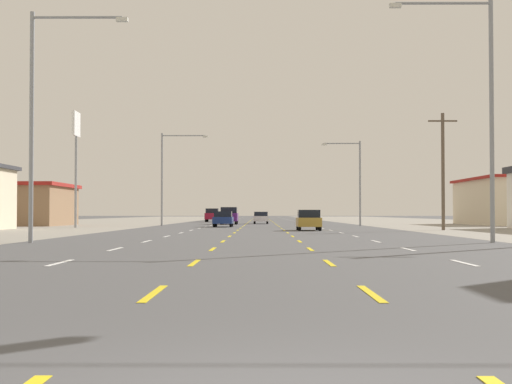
{
  "coord_description": "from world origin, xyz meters",
  "views": [
    {
      "loc": [
        -0.03,
        -5.26,
        1.3
      ],
      "look_at": [
        -0.54,
        79.26,
        3.65
      ],
      "focal_mm": 53.36,
      "sensor_mm": 36.0,
      "label": 1
    }
  ],
  "objects_px": {
    "sedan_center_turn_midfar": "(261,218)",
    "streetlight_right_row_1": "(356,176)",
    "sedan_inner_left_near": "(223,219)",
    "hatchback_inner_right_nearest": "(309,220)",
    "suv_far_left_far": "(212,215)",
    "streetlight_left_row_1": "(167,171)",
    "streetlight_left_row_0": "(41,109)",
    "streetlight_right_row_0": "(481,101)",
    "suv_inner_left_mid": "(229,215)",
    "hatchback_far_right_farther": "(306,217)",
    "pole_sign_left_row_2": "(76,139)"
  },
  "relations": [
    {
      "from": "sedan_inner_left_near",
      "to": "suv_inner_left_mid",
      "type": "distance_m",
      "value": 16.18
    },
    {
      "from": "suv_far_left_far",
      "to": "hatchback_far_right_farther",
      "type": "relative_size",
      "value": 1.26
    },
    {
      "from": "sedan_center_turn_midfar",
      "to": "streetlight_left_row_0",
      "type": "bearing_deg",
      "value": -99.32
    },
    {
      "from": "suv_far_left_far",
      "to": "streetlight_left_row_1",
      "type": "height_order",
      "value": "streetlight_left_row_1"
    },
    {
      "from": "hatchback_inner_right_nearest",
      "to": "suv_inner_left_mid",
      "type": "relative_size",
      "value": 0.8
    },
    {
      "from": "sedan_inner_left_near",
      "to": "sedan_center_turn_midfar",
      "type": "bearing_deg",
      "value": 80.4
    },
    {
      "from": "hatchback_inner_right_nearest",
      "to": "streetlight_right_row_1",
      "type": "relative_size",
      "value": 0.45
    },
    {
      "from": "suv_far_left_far",
      "to": "streetlight_left_row_1",
      "type": "relative_size",
      "value": 0.52
    },
    {
      "from": "sedan_inner_left_near",
      "to": "streetlight_right_row_1",
      "type": "xyz_separation_m",
      "value": [
        13.27,
        6.07,
        4.33
      ]
    },
    {
      "from": "suv_inner_left_mid",
      "to": "suv_far_left_far",
      "type": "height_order",
      "value": "same"
    },
    {
      "from": "hatchback_far_right_farther",
      "to": "streetlight_left_row_0",
      "type": "distance_m",
      "value": 81.35
    },
    {
      "from": "hatchback_inner_right_nearest",
      "to": "streetlight_right_row_0",
      "type": "xyz_separation_m",
      "value": [
        6.14,
        -23.41,
        5.47
      ]
    },
    {
      "from": "hatchback_inner_right_nearest",
      "to": "sedan_center_turn_midfar",
      "type": "distance_m",
      "value": 36.05
    },
    {
      "from": "hatchback_far_right_farther",
      "to": "sedan_center_turn_midfar",
      "type": "bearing_deg",
      "value": -108.47
    },
    {
      "from": "sedan_center_turn_midfar",
      "to": "streetlight_right_row_1",
      "type": "xyz_separation_m",
      "value": [
        9.7,
        -15.0,
        4.33
      ]
    },
    {
      "from": "hatchback_inner_right_nearest",
      "to": "sedan_inner_left_near",
      "type": "bearing_deg",
      "value": 115.67
    },
    {
      "from": "hatchback_inner_right_nearest",
      "to": "streetlight_left_row_1",
      "type": "bearing_deg",
      "value": 122.25
    },
    {
      "from": "streetlight_left_row_1",
      "to": "streetlight_right_row_1",
      "type": "distance_m",
      "value": 19.33
    },
    {
      "from": "hatchback_inner_right_nearest",
      "to": "sedan_center_turn_midfar",
      "type": "height_order",
      "value": "hatchback_inner_right_nearest"
    },
    {
      "from": "suv_far_left_far",
      "to": "streetlight_right_row_1",
      "type": "distance_m",
      "value": 39.13
    },
    {
      "from": "suv_inner_left_mid",
      "to": "streetlight_right_row_1",
      "type": "relative_size",
      "value": 0.56
    },
    {
      "from": "suv_inner_left_mid",
      "to": "sedan_center_turn_midfar",
      "type": "distance_m",
      "value": 6.12
    },
    {
      "from": "suv_inner_left_mid",
      "to": "sedan_center_turn_midfar",
      "type": "bearing_deg",
      "value": 53.01
    },
    {
      "from": "sedan_center_turn_midfar",
      "to": "streetlight_right_row_0",
      "type": "height_order",
      "value": "streetlight_right_row_0"
    },
    {
      "from": "streetlight_left_row_0",
      "to": "streetlight_left_row_1",
      "type": "bearing_deg",
      "value": 89.86
    },
    {
      "from": "hatchback_inner_right_nearest",
      "to": "pole_sign_left_row_2",
      "type": "relative_size",
      "value": 0.38
    },
    {
      "from": "streetlight_right_row_0",
      "to": "streetlight_right_row_1",
      "type": "distance_m",
      "value": 44.3
    },
    {
      "from": "sedan_inner_left_near",
      "to": "sedan_center_turn_midfar",
      "type": "xyz_separation_m",
      "value": [
        3.56,
        21.06,
        0.0
      ]
    },
    {
      "from": "pole_sign_left_row_2",
      "to": "streetlight_right_row_0",
      "type": "xyz_separation_m",
      "value": [
        26.24,
        -34.25,
        -1.68
      ]
    },
    {
      "from": "hatchback_far_right_farther",
      "to": "streetlight_right_row_0",
      "type": "height_order",
      "value": "streetlight_right_row_0"
    },
    {
      "from": "streetlight_left_row_1",
      "to": "streetlight_right_row_1",
      "type": "xyz_separation_m",
      "value": [
        19.32,
        0.0,
        -0.51
      ]
    },
    {
      "from": "hatchback_far_right_farther",
      "to": "pole_sign_left_row_2",
      "type": "bearing_deg",
      "value": -117.24
    },
    {
      "from": "hatchback_inner_right_nearest",
      "to": "streetlight_right_row_0",
      "type": "relative_size",
      "value": 0.36
    },
    {
      "from": "sedan_center_turn_midfar",
      "to": "streetlight_right_row_1",
      "type": "bearing_deg",
      "value": -57.1
    },
    {
      "from": "hatchback_inner_right_nearest",
      "to": "streetlight_right_row_1",
      "type": "xyz_separation_m",
      "value": [
        6.15,
        20.88,
        4.3
      ]
    },
    {
      "from": "sedan_inner_left_near",
      "to": "hatchback_far_right_farther",
      "type": "height_order",
      "value": "hatchback_far_right_farther"
    },
    {
      "from": "pole_sign_left_row_2",
      "to": "streetlight_left_row_1",
      "type": "height_order",
      "value": "pole_sign_left_row_2"
    },
    {
      "from": "suv_far_left_far",
      "to": "streetlight_left_row_1",
      "type": "distance_m",
      "value": 35.44
    },
    {
      "from": "streetlight_right_row_0",
      "to": "streetlight_right_row_1",
      "type": "height_order",
      "value": "streetlight_right_row_0"
    },
    {
      "from": "streetlight_left_row_0",
      "to": "pole_sign_left_row_2",
      "type": "bearing_deg",
      "value": 101.25
    },
    {
      "from": "sedan_inner_left_near",
      "to": "streetlight_right_row_0",
      "type": "height_order",
      "value": "streetlight_right_row_0"
    },
    {
      "from": "sedan_center_turn_midfar",
      "to": "streetlight_right_row_1",
      "type": "relative_size",
      "value": 0.52
    },
    {
      "from": "hatchback_inner_right_nearest",
      "to": "streetlight_right_row_1",
      "type": "bearing_deg",
      "value": 73.59
    },
    {
      "from": "hatchback_inner_right_nearest",
      "to": "streetlight_right_row_0",
      "type": "bearing_deg",
      "value": -75.3
    },
    {
      "from": "sedan_inner_left_near",
      "to": "suv_far_left_far",
      "type": "distance_m",
      "value": 41.29
    },
    {
      "from": "hatchback_inner_right_nearest",
      "to": "streetlight_left_row_0",
      "type": "bearing_deg",
      "value": -119.57
    },
    {
      "from": "sedan_inner_left_near",
      "to": "hatchback_far_right_farther",
      "type": "distance_m",
      "value": 42.54
    },
    {
      "from": "suv_far_left_far",
      "to": "streetlight_left_row_0",
      "type": "relative_size",
      "value": 0.48
    },
    {
      "from": "streetlight_left_row_0",
      "to": "streetlight_right_row_0",
      "type": "height_order",
      "value": "streetlight_right_row_0"
    },
    {
      "from": "sedan_center_turn_midfar",
      "to": "suv_inner_left_mid",
      "type": "bearing_deg",
      "value": -126.99
    }
  ]
}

